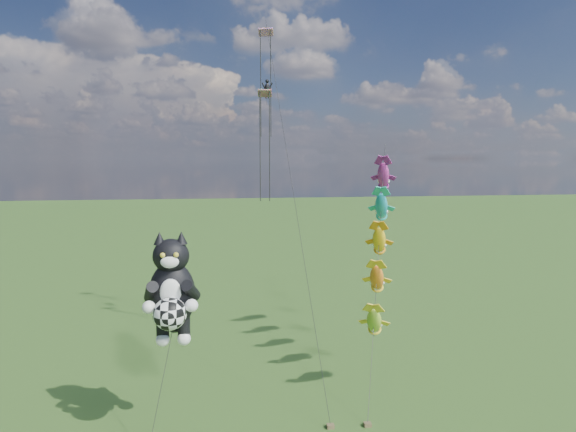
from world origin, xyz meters
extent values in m
plane|color=#183A0E|center=(0.00, 0.00, 0.00)|extent=(300.00, 300.00, 0.00)
cylinder|color=black|center=(0.73, -4.73, 2.86)|extent=(1.16, 2.48, 5.44)
ellipsoid|color=black|center=(1.29, -3.17, 7.39)|extent=(3.08, 2.82, 3.63)
ellipsoid|color=black|center=(1.29, -3.28, 9.55)|extent=(2.44, 2.34, 1.84)
cone|color=black|center=(0.73, -3.28, 10.51)|extent=(0.83, 0.83, 0.68)
cone|color=black|center=(1.86, -3.28, 10.51)|extent=(0.83, 0.83, 0.68)
ellipsoid|color=white|center=(1.29, -4.02, 9.38)|extent=(1.06, 0.80, 0.66)
ellipsoid|color=white|center=(1.29, -4.02, 7.73)|extent=(1.21, 0.82, 1.50)
sphere|color=gold|center=(0.95, -4.10, 9.75)|extent=(0.27, 0.27, 0.27)
sphere|color=gold|center=(1.63, -4.10, 9.75)|extent=(0.27, 0.27, 0.27)
sphere|color=white|center=(0.22, -4.36, 7.11)|extent=(0.68, 0.68, 0.68)
sphere|color=white|center=(2.37, -4.36, 7.11)|extent=(0.68, 0.68, 0.68)
sphere|color=white|center=(0.73, -3.34, 4.95)|extent=(0.73, 0.73, 0.73)
sphere|color=white|center=(1.86, -3.34, 4.95)|extent=(0.73, 0.73, 0.73)
sphere|color=white|center=(1.29, -4.70, 6.83)|extent=(1.70, 1.70, 1.70)
cube|color=brown|center=(11.78, -4.94, 0.11)|extent=(0.40, 0.30, 0.22)
cylinder|color=black|center=(14.69, 2.41, 8.02)|extent=(5.86, 14.73, 15.76)
ellipsoid|color=green|center=(13.41, -0.82, 4.56)|extent=(1.78, 2.71, 2.55)
ellipsoid|color=red|center=(14.22, 1.23, 6.76)|extent=(1.78, 2.71, 2.55)
ellipsoid|color=yellow|center=(15.04, 3.29, 8.97)|extent=(1.78, 2.71, 2.55)
ellipsoid|color=#197CBF|center=(15.85, 5.35, 11.17)|extent=(1.78, 2.71, 2.55)
ellipsoid|color=#D83398|center=(16.67, 7.41, 13.37)|extent=(1.78, 2.71, 2.55)
cube|color=brown|center=(9.72, -4.82, 0.11)|extent=(0.40, 0.30, 0.22)
cylinder|color=black|center=(8.81, 3.66, 13.11)|extent=(1.84, 17.00, 25.94)
cube|color=#0D964A|center=(7.51, 9.01, 19.73)|extent=(1.07, 0.55, 0.59)
cylinder|color=black|center=(7.13, 9.01, 15.43)|extent=(0.08, 0.08, 8.61)
cylinder|color=black|center=(7.88, 9.01, 15.43)|extent=(0.08, 0.08, 8.61)
cube|color=#512EE0|center=(7.91, 12.15, 25.09)|extent=(1.22, 0.59, 0.63)
cylinder|color=black|center=(7.49, 12.15, 20.69)|extent=(0.08, 0.08, 8.80)
cylinder|color=black|center=(8.33, 12.15, 20.69)|extent=(0.08, 0.08, 8.80)
camera|label=1|loc=(3.93, -29.02, 14.69)|focal=30.00mm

